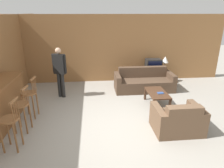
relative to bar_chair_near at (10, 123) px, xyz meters
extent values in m
plane|color=gray|center=(2.24, 0.55, -0.59)|extent=(24.00, 24.00, 0.00)
cube|color=olive|center=(2.24, 4.18, 0.71)|extent=(9.40, 0.08, 2.60)
cylinder|color=brown|center=(-0.01, 0.00, 0.09)|extent=(0.41, 0.41, 0.04)
cylinder|color=brown|center=(-0.14, 0.15, -0.26)|extent=(0.04, 0.04, 0.67)
cylinder|color=brown|center=(-0.16, -0.12, -0.26)|extent=(0.04, 0.04, 0.67)
cylinder|color=brown|center=(0.13, 0.12, -0.26)|extent=(0.04, 0.04, 0.67)
cylinder|color=brown|center=(0.11, -0.14, -0.26)|extent=(0.04, 0.04, 0.67)
cylinder|color=brown|center=(0.16, 0.10, 0.29)|extent=(0.02, 0.02, 0.36)
cylinder|color=brown|center=(0.15, 0.03, 0.29)|extent=(0.02, 0.02, 0.36)
cylinder|color=brown|center=(0.14, -0.05, 0.29)|extent=(0.02, 0.02, 0.36)
cylinder|color=brown|center=(0.14, -0.13, 0.29)|extent=(0.02, 0.02, 0.36)
cube|color=brown|center=(0.15, -0.01, 0.49)|extent=(0.06, 0.33, 0.04)
cylinder|color=brown|center=(-0.01, 0.68, 0.09)|extent=(0.43, 0.43, 0.04)
cylinder|color=brown|center=(-0.13, 0.83, -0.26)|extent=(0.04, 0.04, 0.67)
cylinder|color=brown|center=(-0.16, 0.56, -0.26)|extent=(0.04, 0.04, 0.67)
cylinder|color=brown|center=(0.13, 0.79, -0.26)|extent=(0.04, 0.04, 0.67)
cylinder|color=brown|center=(0.10, 0.53, -0.26)|extent=(0.04, 0.04, 0.67)
cylinder|color=brown|center=(0.16, 0.77, 0.29)|extent=(0.02, 0.02, 0.36)
cylinder|color=brown|center=(0.15, 0.70, 0.29)|extent=(0.02, 0.02, 0.36)
cylinder|color=brown|center=(0.14, 0.62, 0.29)|extent=(0.02, 0.02, 0.36)
cylinder|color=brown|center=(0.13, 0.54, 0.29)|extent=(0.02, 0.02, 0.36)
cube|color=brown|center=(0.15, 0.66, 0.49)|extent=(0.07, 0.33, 0.04)
cylinder|color=brown|center=(-0.01, 1.35, 0.09)|extent=(0.42, 0.42, 0.04)
cylinder|color=brown|center=(-0.13, 1.50, -0.26)|extent=(0.04, 0.04, 0.67)
cylinder|color=brown|center=(-0.16, 1.23, -0.26)|extent=(0.04, 0.04, 0.67)
cylinder|color=brown|center=(0.13, 1.47, -0.26)|extent=(0.04, 0.04, 0.67)
cylinder|color=brown|center=(0.10, 1.20, -0.26)|extent=(0.04, 0.04, 0.67)
cylinder|color=brown|center=(0.16, 1.45, 0.29)|extent=(0.02, 0.02, 0.36)
cylinder|color=brown|center=(0.15, 1.37, 0.29)|extent=(0.02, 0.02, 0.36)
cylinder|color=brown|center=(0.14, 1.30, 0.29)|extent=(0.02, 0.02, 0.36)
cylinder|color=brown|center=(0.14, 1.22, 0.29)|extent=(0.02, 0.02, 0.36)
cube|color=brown|center=(0.15, 1.33, 0.49)|extent=(0.07, 0.33, 0.04)
cube|color=#4C3828|center=(3.48, 2.95, -0.39)|extent=(1.76, 0.86, 0.41)
cube|color=#4C3828|center=(3.48, 3.27, 0.00)|extent=(1.76, 0.22, 0.38)
cube|color=#4C3828|center=(2.51, 2.95, -0.29)|extent=(0.16, 0.86, 0.62)
cube|color=#4C3828|center=(4.44, 2.95, -0.29)|extent=(0.16, 0.86, 0.62)
cube|color=brown|center=(3.59, 0.33, -0.39)|extent=(0.78, 0.81, 0.41)
cube|color=brown|center=(3.59, 0.03, -0.01)|extent=(0.78, 0.22, 0.36)
cube|color=brown|center=(4.06, 0.33, -0.29)|extent=(0.16, 0.81, 0.61)
cube|color=brown|center=(3.12, 0.33, -0.29)|extent=(0.16, 0.81, 0.61)
cube|color=#472D1E|center=(3.54, 1.69, -0.19)|extent=(0.55, 0.99, 0.04)
cube|color=#472D1E|center=(3.31, 1.24, -0.40)|extent=(0.06, 0.06, 0.39)
cube|color=#472D1E|center=(3.78, 1.24, -0.40)|extent=(0.06, 0.06, 0.39)
cube|color=#472D1E|center=(3.31, 2.15, -0.40)|extent=(0.06, 0.06, 0.39)
cube|color=#472D1E|center=(3.78, 2.15, -0.40)|extent=(0.06, 0.06, 0.39)
cube|color=#513823|center=(4.02, 3.76, -0.34)|extent=(1.22, 0.53, 0.50)
cube|color=black|center=(4.02, 3.76, 0.13)|extent=(0.58, 0.41, 0.44)
cube|color=black|center=(4.02, 3.55, 0.13)|extent=(0.51, 0.01, 0.37)
cube|color=navy|center=(3.61, 1.60, -0.16)|extent=(0.18, 0.14, 0.02)
cylinder|color=brown|center=(4.48, 3.76, -0.08)|extent=(0.16, 0.16, 0.02)
cylinder|color=brown|center=(4.48, 3.76, 0.07)|extent=(0.03, 0.03, 0.27)
cone|color=silver|center=(4.48, 3.76, 0.33)|extent=(0.26, 0.26, 0.24)
cylinder|color=black|center=(0.55, 2.68, -0.19)|extent=(0.12, 0.12, 0.80)
cylinder|color=black|center=(0.67, 2.62, -0.19)|extent=(0.12, 0.12, 0.80)
cube|color=black|center=(0.61, 2.65, 0.52)|extent=(0.41, 0.30, 0.63)
cylinder|color=black|center=(0.42, 2.74, 0.55)|extent=(0.08, 0.08, 0.58)
cylinder|color=black|center=(0.80, 2.56, 0.55)|extent=(0.08, 0.08, 0.58)
sphere|color=tan|center=(0.61, 2.65, 0.95)|extent=(0.18, 0.18, 0.18)
camera|label=1|loc=(1.66, -3.62, 2.07)|focal=32.00mm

